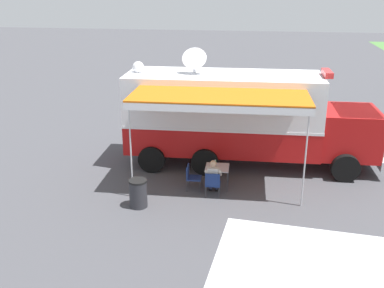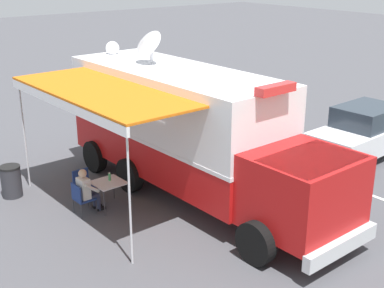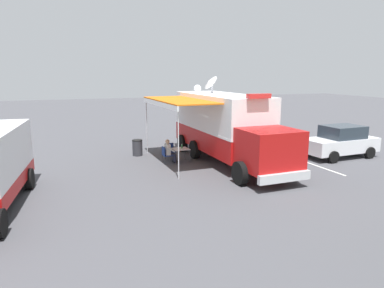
{
  "view_description": "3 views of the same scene",
  "coord_description": "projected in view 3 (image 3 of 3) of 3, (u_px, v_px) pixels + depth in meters",
  "views": [
    {
      "loc": [
        16.36,
        1.28,
        6.71
      ],
      "look_at": [
        1.84,
        -0.9,
        1.37
      ],
      "focal_mm": 41.97,
      "sensor_mm": 36.0,
      "label": 1
    },
    {
      "loc": [
        8.48,
        11.57,
        6.38
      ],
      "look_at": [
        0.03,
        0.84,
        1.55
      ],
      "focal_mm": 49.23,
      "sensor_mm": 36.0,
      "label": 2
    },
    {
      "loc": [
        7.84,
        16.97,
        4.57
      ],
      "look_at": [
        1.86,
        0.66,
        1.07
      ],
      "focal_mm": 32.76,
      "sensor_mm": 36.0,
      "label": 3
    }
  ],
  "objects": [
    {
      "name": "ground_plane",
      "position": [
        220.0,
        159.0,
        19.16
      ],
      "size": [
        100.0,
        100.0,
        0.0
      ],
      "primitive_type": "plane",
      "color": "#47474C"
    },
    {
      "name": "lot_stripe",
      "position": [
        310.0,
        163.0,
        18.1
      ],
      "size": [
        0.25,
        4.8,
        0.01
      ],
      "primitive_type": "cube",
      "rotation": [
        0.0,
        0.0,
        0.03
      ],
      "color": "silver",
      "rests_on": "ground"
    },
    {
      "name": "command_truck",
      "position": [
        226.0,
        125.0,
        18.09
      ],
      "size": [
        5.06,
        9.55,
        4.53
      ],
      "color": "#B71414",
      "rests_on": "ground"
    },
    {
      "name": "folding_table",
      "position": [
        181.0,
        150.0,
        18.24
      ],
      "size": [
        0.82,
        0.82,
        0.73
      ],
      "color": "silver",
      "rests_on": "ground"
    },
    {
      "name": "water_bottle",
      "position": [
        182.0,
        146.0,
        18.31
      ],
      "size": [
        0.07,
        0.07,
        0.22
      ],
      "color": "#3F9959",
      "rests_on": "folding_table"
    },
    {
      "name": "folding_chair_at_table",
      "position": [
        166.0,
        154.0,
        18.06
      ],
      "size": [
        0.49,
        0.49,
        0.87
      ],
      "color": "navy",
      "rests_on": "ground"
    },
    {
      "name": "folding_chair_beside_table",
      "position": [
        170.0,
        150.0,
        18.94
      ],
      "size": [
        0.49,
        0.49,
        0.87
      ],
      "color": "navy",
      "rests_on": "ground"
    },
    {
      "name": "seated_responder",
      "position": [
        169.0,
        151.0,
        18.1
      ],
      "size": [
        0.67,
        0.56,
        1.25
      ],
      "color": "silver",
      "rests_on": "ground"
    },
    {
      "name": "trash_bin",
      "position": [
        137.0,
        148.0,
        19.79
      ],
      "size": [
        0.57,
        0.57,
        0.91
      ],
      "color": "#2D2D33",
      "rests_on": "ground"
    },
    {
      "name": "car_behind_truck",
      "position": [
        340.0,
        141.0,
        19.35
      ],
      "size": [
        4.29,
        2.18,
        1.76
      ],
      "color": "silver",
      "rests_on": "ground"
    }
  ]
}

